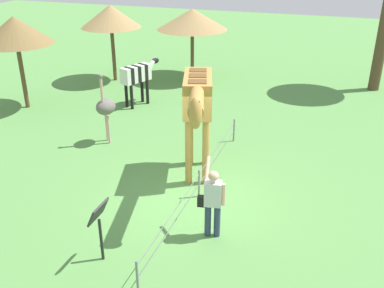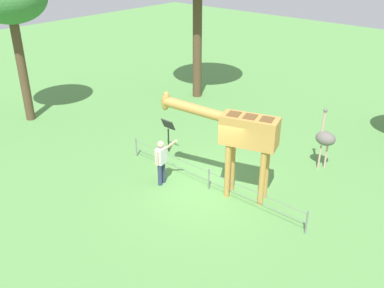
{
  "view_description": "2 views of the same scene",
  "coord_description": "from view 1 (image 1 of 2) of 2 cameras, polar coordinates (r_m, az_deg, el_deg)",
  "views": [
    {
      "loc": [
        8.87,
        3.02,
        5.86
      ],
      "look_at": [
        0.55,
        0.12,
        1.7
      ],
      "focal_mm": 40.89,
      "sensor_mm": 36.0,
      "label": 1
    },
    {
      "loc": [
        -7.49,
        9.46,
        7.56
      ],
      "look_at": [
        0.14,
        0.78,
        1.85
      ],
      "focal_mm": 40.07,
      "sensor_mm": 36.0,
      "label": 2
    }
  ],
  "objects": [
    {
      "name": "info_sign",
      "position": [
        8.72,
        -12.03,
        -9.64
      ],
      "size": [
        0.56,
        0.21,
        1.32
      ],
      "color": "black",
      "rests_on": "ground_plane"
    },
    {
      "name": "wire_fence",
      "position": [
        10.81,
        0.93,
        -5.02
      ],
      "size": [
        7.05,
        0.05,
        0.75
      ],
      "color": "slate",
      "rests_on": "ground_plane"
    },
    {
      "name": "shade_hut_near",
      "position": [
        19.83,
        -10.57,
        16.04
      ],
      "size": [
        2.6,
        2.6,
        3.3
      ],
      "color": "brown",
      "rests_on": "ground_plane"
    },
    {
      "name": "zebra",
      "position": [
        16.79,
        -7.13,
        8.85
      ],
      "size": [
        1.78,
        0.98,
        1.66
      ],
      "color": "black",
      "rests_on": "ground_plane"
    },
    {
      "name": "shade_hut_aside",
      "position": [
        19.95,
        0.04,
        15.96
      ],
      "size": [
        3.13,
        3.13,
        3.09
      ],
      "color": "brown",
      "rests_on": "ground_plane"
    },
    {
      "name": "ostrich",
      "position": [
        13.68,
        -11.19,
        4.77
      ],
      "size": [
        0.7,
        0.56,
        2.25
      ],
      "color": "#CC9E93",
      "rests_on": "ground_plane"
    },
    {
      "name": "ground_plane",
      "position": [
        11.05,
        0.33,
        -6.73
      ],
      "size": [
        60.0,
        60.0,
        0.0
      ],
      "primitive_type": "plane",
      "color": "#568E47"
    },
    {
      "name": "giraffe",
      "position": [
        10.9,
        0.73,
        5.46
      ],
      "size": [
        3.75,
        1.6,
        3.16
      ],
      "color": "#BC8942",
      "rests_on": "ground_plane"
    },
    {
      "name": "visitor",
      "position": [
        9.23,
        2.68,
        -7.25
      ],
      "size": [
        0.67,
        0.57,
        1.68
      ],
      "color": "navy",
      "rests_on": "ground_plane"
    },
    {
      "name": "shade_hut_far",
      "position": [
        17.2,
        -22.09,
        13.55
      ],
      "size": [
        2.64,
        2.64,
        3.39
      ],
      "color": "brown",
      "rests_on": "ground_plane"
    }
  ]
}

